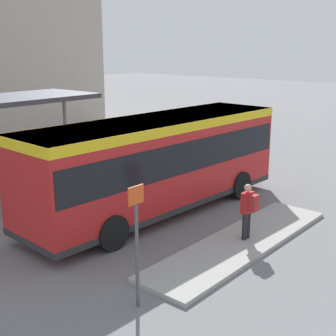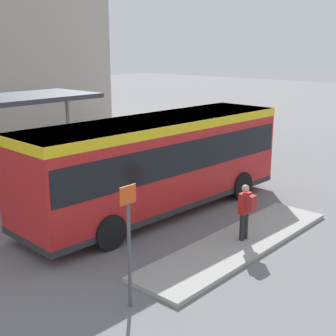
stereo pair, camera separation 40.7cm
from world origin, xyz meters
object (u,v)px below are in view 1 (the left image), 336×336
(city_bus, at_px, (158,159))
(pedestrian_waiting, at_px, (248,208))
(bicycle_yellow, at_px, (189,149))
(platform_sign, at_px, (137,241))
(potted_planter_near_shelter, at_px, (102,174))
(bicycle_red, at_px, (174,148))
(bicycle_green, at_px, (204,151))

(city_bus, xyz_separation_m, pedestrian_waiting, (-0.31, -3.74, -0.83))
(city_bus, height_order, bicycle_yellow, city_bus)
(bicycle_yellow, height_order, platform_sign, platform_sign)
(city_bus, height_order, potted_planter_near_shelter, city_bus)
(bicycle_red, relative_size, potted_planter_near_shelter, 1.15)
(pedestrian_waiting, height_order, potted_planter_near_shelter, pedestrian_waiting)
(bicycle_green, xyz_separation_m, potted_planter_near_shelter, (-7.17, -0.24, 0.36))
(bicycle_green, relative_size, potted_planter_near_shelter, 1.18)
(pedestrian_waiting, bearing_deg, bicycle_yellow, -44.96)
(bicycle_yellow, bearing_deg, pedestrian_waiting, -48.61)
(city_bus, relative_size, bicycle_green, 6.40)
(city_bus, height_order, bicycle_red, city_bus)
(city_bus, distance_m, bicycle_green, 8.43)
(bicycle_green, bearing_deg, city_bus, -65.28)
(bicycle_green, xyz_separation_m, bicycle_yellow, (-0.16, 0.90, 0.02))
(city_bus, bearing_deg, bicycle_yellow, 33.39)
(bicycle_yellow, relative_size, platform_sign, 0.60)
(city_bus, distance_m, bicycle_yellow, 8.70)
(bicycle_green, bearing_deg, potted_planter_near_shelter, -88.55)
(pedestrian_waiting, relative_size, bicycle_yellow, 0.99)
(bicycle_yellow, height_order, potted_planter_near_shelter, potted_planter_near_shelter)
(potted_planter_near_shelter, bearing_deg, bicycle_yellow, 9.23)
(bicycle_red, height_order, potted_planter_near_shelter, potted_planter_near_shelter)
(city_bus, distance_m, bicycle_red, 9.11)
(city_bus, relative_size, potted_planter_near_shelter, 7.55)
(bicycle_red, bearing_deg, platform_sign, -53.00)
(pedestrian_waiting, relative_size, platform_sign, 0.59)
(potted_planter_near_shelter, bearing_deg, bicycle_red, 16.41)
(bicycle_yellow, xyz_separation_m, potted_planter_near_shelter, (-7.01, -1.14, 0.35))
(bicycle_yellow, distance_m, bicycle_red, 0.90)
(potted_planter_near_shelter, bearing_deg, bicycle_green, 1.94)
(city_bus, xyz_separation_m, potted_planter_near_shelter, (0.33, 3.28, -1.19))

